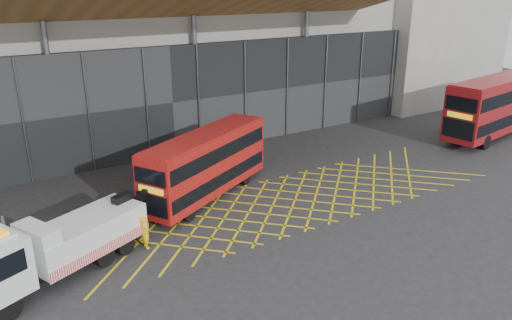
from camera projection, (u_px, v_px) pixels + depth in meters
ground_plane at (224, 219)px, 27.25m from camera, size 120.00×120.00×0.00m
road_markings at (295, 200)px, 29.62m from camera, size 26.36×7.16×0.01m
construction_building at (134, 25)px, 39.89m from camera, size 55.00×23.97×18.00m
east_building at (418, 4)px, 52.52m from camera, size 15.00×12.00×20.00m
recovery_truck at (54, 246)px, 21.31m from camera, size 9.33×5.54×3.38m
bus_towed at (206, 162)px, 29.29m from camera, size 9.65×6.66×3.98m
bus_second at (497, 104)px, 40.91m from camera, size 12.38×4.68×4.92m
worker at (145, 232)px, 24.07m from camera, size 0.40×0.60×1.64m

